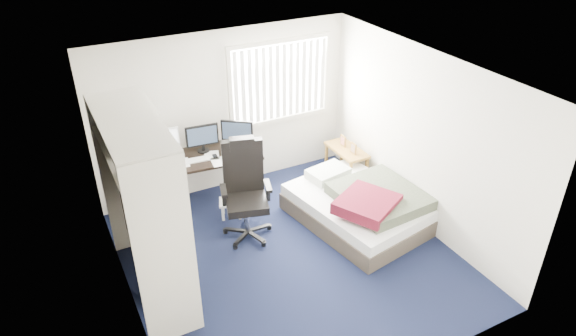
# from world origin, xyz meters

# --- Properties ---
(ground) EXTENTS (4.20, 4.20, 0.00)m
(ground) POSITION_xyz_m (0.00, 0.00, 0.00)
(ground) COLOR black
(ground) RESTS_ON ground
(room_shell) EXTENTS (4.20, 4.20, 4.20)m
(room_shell) POSITION_xyz_m (0.00, 0.00, 1.51)
(room_shell) COLOR silver
(room_shell) RESTS_ON ground
(window_assembly) EXTENTS (1.72, 0.09, 1.32)m
(window_assembly) POSITION_xyz_m (0.90, 2.04, 1.60)
(window_assembly) COLOR white
(window_assembly) RESTS_ON ground
(closet) EXTENTS (0.64, 1.84, 2.22)m
(closet) POSITION_xyz_m (-1.67, 0.27, 1.35)
(closet) COLOR beige
(closet) RESTS_ON ground
(desk) EXTENTS (1.71, 0.92, 1.27)m
(desk) POSITION_xyz_m (-0.53, 1.75, 0.83)
(desk) COLOR black
(desk) RESTS_ON ground
(office_chair) EXTENTS (0.81, 0.81, 1.39)m
(office_chair) POSITION_xyz_m (-0.28, 0.77, 0.53)
(office_chair) COLOR black
(office_chair) RESTS_ON ground
(footstool) EXTENTS (0.40, 0.36, 0.27)m
(footstool) POSITION_xyz_m (-0.33, 1.21, 0.21)
(footstool) COLOR white
(footstool) RESTS_ON ground
(nightstand) EXTENTS (0.40, 0.79, 0.72)m
(nightstand) POSITION_xyz_m (1.75, 1.37, 0.47)
(nightstand) COLOR brown
(nightstand) RESTS_ON ground
(bed) EXTENTS (1.72, 2.10, 0.63)m
(bed) POSITION_xyz_m (1.27, 0.24, 0.27)
(bed) COLOR #42392F
(bed) RESTS_ON ground
(pine_box) EXTENTS (0.48, 0.43, 0.30)m
(pine_box) POSITION_xyz_m (-1.65, 0.07, 0.15)
(pine_box) COLOR tan
(pine_box) RESTS_ON ground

